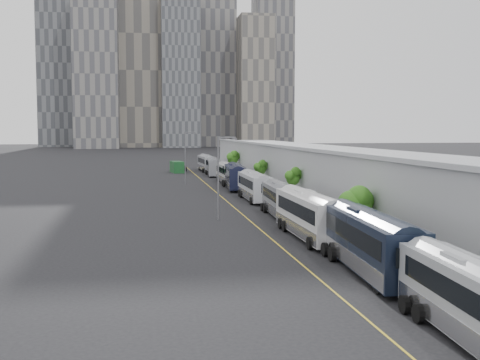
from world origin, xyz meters
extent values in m
cube|color=gray|center=(9.00, 55.00, 0.06)|extent=(10.00, 170.00, 0.12)
cube|color=gold|center=(-1.50, 55.00, 0.01)|extent=(0.12, 160.00, 0.02)
cube|color=gray|center=(13.00, 55.00, 3.40)|extent=(12.00, 160.00, 6.80)
cube|color=gray|center=(13.00, 55.00, 5.85)|extent=(12.45, 160.40, 2.57)
cube|color=gray|center=(7.10, 55.00, 7.00)|extent=(0.30, 160.00, 0.40)
cube|color=slate|center=(-35.00, 300.00, 47.50)|extent=(22.00, 22.00, 95.00)
cube|color=gray|center=(-12.00, 320.00, 60.00)|extent=(26.00, 24.00, 120.00)
cube|color=slate|center=(8.00, 310.00, 40.00)|extent=(20.00, 20.00, 80.00)
cube|color=slate|center=(28.00, 330.00, 52.50)|extent=(24.00, 24.00, 105.00)
cube|color=gray|center=(48.00, 305.00, 35.00)|extent=(18.00, 18.00, 70.00)
cube|color=slate|center=(-55.00, 340.00, 55.00)|extent=(28.00, 26.00, 110.00)
cube|color=slate|center=(65.00, 340.00, 45.00)|extent=(22.00, 22.00, 90.00)
cube|color=#9C9FA5|center=(1.97, 7.55, 1.85)|extent=(3.24, 12.64, 3.03)
cube|color=silver|center=(1.97, 7.55, 0.88)|extent=(3.26, 12.39, 0.97)
cube|color=#9C9FA5|center=(1.97, 9.00, 3.51)|extent=(1.37, 2.19, 0.29)
cube|color=black|center=(2.24, 21.02, 2.05)|extent=(3.56, 14.01, 3.36)
cube|color=black|center=(2.24, 20.81, 2.66)|extent=(3.52, 12.35, 1.14)
cube|color=silver|center=(2.24, 21.02, 0.98)|extent=(3.58, 13.73, 1.08)
cube|color=black|center=(2.24, 22.62, 3.90)|extent=(1.52, 2.42, 0.32)
cube|color=white|center=(1.82, 33.82, 2.03)|extent=(2.81, 13.73, 3.32)
cube|color=black|center=(1.82, 33.61, 2.63)|extent=(2.86, 12.08, 1.13)
cube|color=silver|center=(1.82, 33.82, 0.97)|extent=(2.85, 13.45, 1.06)
cube|color=white|center=(1.82, 35.40, 3.85)|extent=(1.38, 2.33, 0.32)
cube|color=gray|center=(2.43, 46.85, 1.82)|extent=(2.98, 12.38, 2.98)
cube|color=black|center=(2.43, 46.66, 2.36)|extent=(2.98, 10.91, 1.01)
cube|color=silver|center=(2.43, 46.85, 0.87)|extent=(3.01, 12.14, 0.95)
cube|color=gray|center=(2.43, 48.27, 3.45)|extent=(1.32, 2.13, 0.28)
cube|color=silver|center=(2.30, 62.19, 1.89)|extent=(2.63, 12.78, 3.09)
cube|color=black|center=(2.30, 62.00, 2.45)|extent=(2.68, 11.24, 1.05)
cube|color=silver|center=(2.30, 62.19, 0.90)|extent=(2.67, 12.52, 0.99)
cube|color=silver|center=(2.30, 63.67, 3.58)|extent=(1.29, 2.17, 0.29)
cube|color=black|center=(2.14, 78.00, 1.98)|extent=(3.72, 13.54, 3.24)
cube|color=black|center=(2.14, 77.79, 2.56)|extent=(3.65, 11.94, 1.10)
cube|color=silver|center=(2.14, 78.00, 0.94)|extent=(3.74, 13.28, 1.04)
cube|color=black|center=(2.14, 79.54, 3.75)|extent=(1.51, 2.36, 0.31)
cube|color=#BAB9BC|center=(2.36, 88.14, 1.80)|extent=(2.59, 12.21, 2.95)
cube|color=black|center=(2.36, 87.96, 2.33)|extent=(2.63, 10.75, 1.00)
cube|color=silver|center=(2.36, 88.14, 0.86)|extent=(2.63, 11.96, 0.94)
cube|color=#BAB9BC|center=(2.36, 89.55, 3.42)|extent=(1.24, 2.08, 0.28)
cube|color=slate|center=(2.03, 105.86, 1.79)|extent=(3.43, 12.23, 2.93)
cube|color=black|center=(2.03, 105.67, 2.31)|extent=(3.36, 10.80, 0.99)
cube|color=silver|center=(2.03, 105.86, 0.85)|extent=(3.45, 12.00, 0.94)
cube|color=slate|center=(2.03, 107.25, 3.39)|extent=(1.38, 2.14, 0.28)
cube|color=#999BA3|center=(1.97, 119.69, 1.88)|extent=(2.95, 12.76, 3.07)
cube|color=black|center=(1.97, 119.50, 2.43)|extent=(2.96, 11.24, 1.05)
cube|color=silver|center=(1.97, 119.69, 0.90)|extent=(2.98, 12.51, 0.98)
cube|color=#999BA3|center=(1.97, 121.16, 3.56)|extent=(1.34, 2.19, 0.29)
cylinder|color=black|center=(5.34, 32.36, 1.53)|extent=(0.18, 0.18, 3.05)
sphere|color=#1A5413|center=(5.34, 32.36, 3.23)|extent=(2.93, 2.93, 2.93)
cylinder|color=black|center=(5.95, 55.97, 1.83)|extent=(0.18, 0.18, 3.66)
sphere|color=#1A5413|center=(5.95, 55.97, 3.61)|extent=(1.70, 1.70, 1.70)
cylinder|color=black|center=(5.89, 76.42, 1.74)|extent=(0.18, 0.18, 3.48)
sphere|color=#1A5413|center=(5.89, 76.42, 3.47)|extent=(1.81, 1.81, 1.81)
cylinder|color=black|center=(5.67, 104.13, 1.95)|extent=(0.18, 0.18, 3.89)
sphere|color=#1A5413|center=(5.67, 104.13, 3.91)|extent=(2.26, 2.26, 2.26)
cylinder|color=#59595E|center=(-4.66, 45.44, 4.33)|extent=(0.18, 0.18, 8.66)
cylinder|color=#59595E|center=(-3.76, 45.44, 8.56)|extent=(1.80, 0.14, 0.14)
cube|color=#59595E|center=(-2.96, 45.44, 8.41)|extent=(0.50, 0.22, 0.18)
cylinder|color=#59595E|center=(-5.09, 87.88, 4.52)|extent=(0.18, 0.18, 9.04)
cylinder|color=#59595E|center=(-4.19, 87.88, 8.94)|extent=(1.80, 0.14, 0.14)
cube|color=#59595E|center=(-3.39, 87.88, 8.79)|extent=(0.50, 0.22, 0.18)
cube|color=#14431E|center=(-4.94, 116.44, 1.23)|extent=(2.93, 6.23, 2.45)
imported|color=black|center=(-4.06, 121.13, 0.79)|extent=(3.21, 5.95, 1.59)
camera|label=1|loc=(-12.30, -15.88, 9.32)|focal=45.00mm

